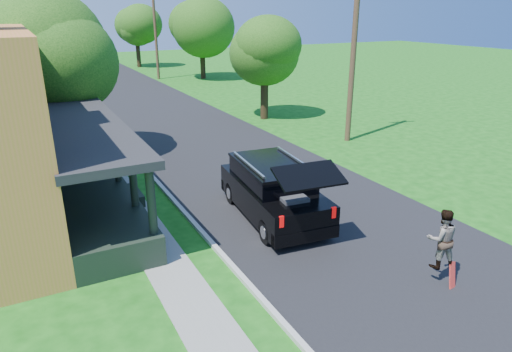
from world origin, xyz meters
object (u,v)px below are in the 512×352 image
tree_right_near (264,46)px  utility_pole_near (355,29)px  skateboarder (442,239)px  black_suv (273,190)px

tree_right_near → utility_pole_near: bearing=-77.2°
tree_right_near → skateboarder: bearing=-104.9°
tree_right_near → utility_pole_near: 7.04m
skateboarder → utility_pole_near: (6.53, 12.01, 4.55)m
skateboarder → utility_pole_near: utility_pole_near is taller
black_suv → utility_pole_near: 11.72m
skateboarder → utility_pole_near: 14.41m
black_suv → skateboarder: (1.87, -5.41, 0.25)m
skateboarder → utility_pole_near: bearing=-94.0°
skateboarder → tree_right_near: bearing=-80.4°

